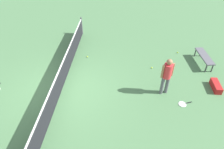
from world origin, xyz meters
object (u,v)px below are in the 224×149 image
(tennis_ball_near_player, at_px, (166,64))
(tennis_ball_by_net, at_px, (152,68))
(tennis_ball_midcourt, at_px, (178,52))
(tennis_racket_near_player, at_px, (183,104))
(player_near_side, at_px, (167,74))
(equipment_bag, at_px, (216,85))
(tennis_ball_baseline, at_px, (87,57))
(courtside_bench, at_px, (204,57))

(tennis_ball_near_player, xyz_separation_m, tennis_ball_by_net, (-0.39, 0.73, 0.00))
(tennis_ball_near_player, relative_size, tennis_ball_midcourt, 1.00)
(tennis_racket_near_player, relative_size, tennis_ball_by_net, 9.18)
(player_near_side, bearing_deg, tennis_ball_by_net, 11.25)
(player_near_side, bearing_deg, equipment_bag, -78.97)
(equipment_bag, bearing_deg, tennis_racket_near_player, 124.16)
(tennis_ball_by_net, bearing_deg, tennis_racket_near_player, -155.54)
(tennis_ball_near_player, bearing_deg, tennis_ball_baseline, 85.03)
(tennis_ball_midcourt, xyz_separation_m, tennis_ball_baseline, (-0.71, 4.77, 0.00))
(tennis_ball_midcourt, bearing_deg, player_near_side, 159.51)
(player_near_side, height_order, courtside_bench, player_near_side)
(tennis_ball_baseline, relative_size, courtside_bench, 0.04)
(tennis_racket_near_player, xyz_separation_m, tennis_ball_by_net, (2.29, 1.04, 0.02))
(player_near_side, height_order, tennis_ball_midcourt, player_near_side)
(courtside_bench, bearing_deg, tennis_ball_midcourt, 49.51)
(tennis_ball_midcourt, xyz_separation_m, equipment_bag, (-2.68, -1.11, 0.11))
(tennis_ball_by_net, height_order, tennis_ball_baseline, same)
(courtside_bench, bearing_deg, tennis_ball_baseline, 88.20)
(tennis_racket_near_player, xyz_separation_m, tennis_ball_baseline, (3.03, 4.31, 0.02))
(tennis_ball_midcourt, distance_m, tennis_ball_baseline, 4.82)
(tennis_racket_near_player, height_order, tennis_ball_by_net, tennis_ball_by_net)
(tennis_ball_by_net, relative_size, tennis_ball_baseline, 1.00)
(equipment_bag, bearing_deg, tennis_ball_baseline, 71.49)
(tennis_ball_by_net, xyz_separation_m, courtside_bench, (0.56, -2.55, 0.38))
(player_near_side, relative_size, courtside_bench, 1.10)
(tennis_ball_by_net, bearing_deg, tennis_ball_midcourt, -45.85)
(tennis_racket_near_player, height_order, courtside_bench, courtside_bench)
(player_near_side, bearing_deg, courtside_bench, -44.89)
(tennis_racket_near_player, xyz_separation_m, tennis_ball_midcourt, (3.74, -0.46, 0.02))
(player_near_side, xyz_separation_m, courtside_bench, (2.23, -2.22, -0.59))
(tennis_ball_by_net, distance_m, tennis_ball_baseline, 3.35)
(tennis_racket_near_player, distance_m, equipment_bag, 1.89)
(tennis_ball_near_player, distance_m, equipment_bag, 2.48)
(tennis_ball_near_player, height_order, tennis_ball_baseline, same)
(tennis_ball_near_player, bearing_deg, equipment_bag, -130.86)
(tennis_racket_near_player, bearing_deg, player_near_side, 48.89)
(courtside_bench, xyz_separation_m, equipment_bag, (-1.78, -0.05, -0.28))
(player_near_side, distance_m, courtside_bench, 3.20)
(courtside_bench, bearing_deg, tennis_ball_by_net, 102.35)
(tennis_ball_by_net, bearing_deg, player_near_side, -168.75)
(tennis_ball_baseline, height_order, courtside_bench, courtside_bench)
(tennis_ball_baseline, distance_m, courtside_bench, 5.84)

